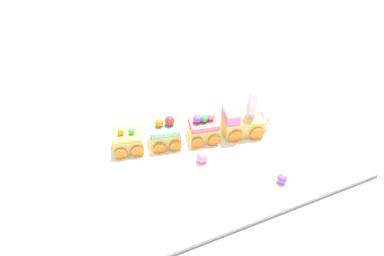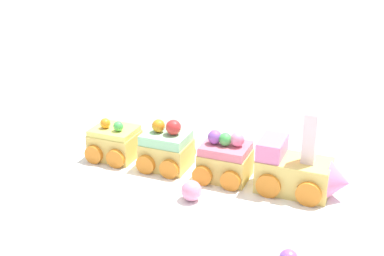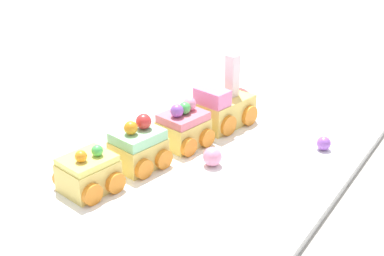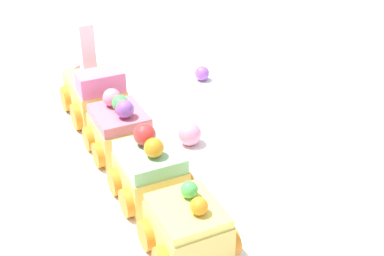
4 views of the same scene
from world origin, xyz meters
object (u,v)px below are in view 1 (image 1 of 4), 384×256
(cake_train_locomotive, at_px, (246,122))
(cake_car_mint, at_px, (165,133))
(cake_car_strawberry, at_px, (203,128))
(cake_car_lemon, at_px, (128,140))
(gumball_pink, at_px, (202,156))
(gumball_purple, at_px, (282,179))

(cake_train_locomotive, bearing_deg, cake_car_mint, -179.99)
(cake_car_strawberry, relative_size, cake_car_lemon, 1.00)
(gumball_pink, distance_m, gumball_purple, 0.17)
(gumball_purple, bearing_deg, cake_car_strawberry, 117.45)
(gumball_pink, bearing_deg, gumball_purple, -41.55)
(cake_car_mint, xyz_separation_m, gumball_pink, (0.06, -0.09, -0.01))
(cake_train_locomotive, relative_size, cake_car_mint, 1.57)
(gumball_pink, bearing_deg, cake_car_strawberry, 64.63)
(cake_car_mint, bearing_deg, cake_car_lemon, -179.88)
(cake_car_lemon, xyz_separation_m, gumball_purple, (0.27, -0.22, -0.01))
(cake_car_strawberry, relative_size, gumball_pink, 2.98)
(cake_train_locomotive, xyz_separation_m, cake_car_strawberry, (-0.10, 0.02, -0.00))
(cake_car_strawberry, height_order, gumball_pink, cake_car_strawberry)
(cake_car_mint, relative_size, gumball_purple, 3.84)
(cake_car_strawberry, xyz_separation_m, gumball_pink, (-0.03, -0.07, -0.01))
(cake_train_locomotive, relative_size, gumball_pink, 4.68)
(cake_train_locomotive, distance_m, cake_car_lemon, 0.28)
(cake_car_strawberry, height_order, cake_car_lemon, cake_car_strawberry)
(cake_car_lemon, bearing_deg, cake_train_locomotive, 0.04)
(cake_car_mint, relative_size, cake_car_lemon, 1.00)
(cake_car_mint, distance_m, cake_car_lemon, 0.09)
(cake_train_locomotive, relative_size, cake_car_strawberry, 1.57)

